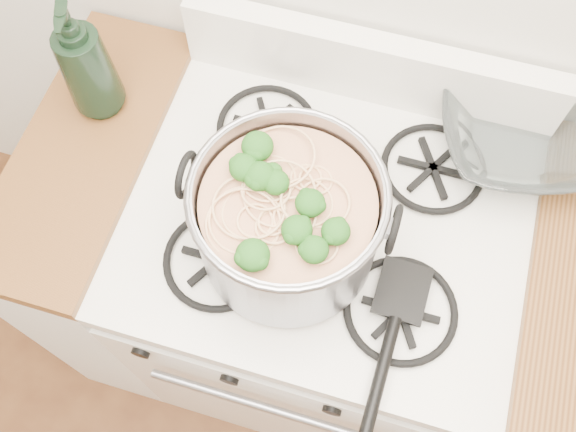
{
  "coord_description": "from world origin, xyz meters",
  "views": [
    {
      "loc": [
        0.07,
        0.74,
        2.01
      ],
      "look_at": [
        -0.05,
        1.17,
        1.05
      ],
      "focal_mm": 40.0,
      "sensor_mm": 36.0,
      "label": 1
    }
  ],
  "objects_px": {
    "spatula": "(403,289)",
    "stock_pot": "(288,222)",
    "glass_bowl": "(516,137)",
    "bottle": "(84,60)",
    "gas_range": "(318,294)"
  },
  "relations": [
    {
      "from": "spatula",
      "to": "bottle",
      "type": "height_order",
      "value": "bottle"
    },
    {
      "from": "glass_bowl",
      "to": "bottle",
      "type": "xyz_separation_m",
      "value": [
        -0.82,
        -0.14,
        0.12
      ]
    },
    {
      "from": "gas_range",
      "to": "stock_pot",
      "type": "height_order",
      "value": "stock_pot"
    },
    {
      "from": "stock_pot",
      "to": "spatula",
      "type": "relative_size",
      "value": 1.14
    },
    {
      "from": "bottle",
      "to": "spatula",
      "type": "bearing_deg",
      "value": -38.41
    },
    {
      "from": "gas_range",
      "to": "stock_pot",
      "type": "relative_size",
      "value": 2.62
    },
    {
      "from": "stock_pot",
      "to": "bottle",
      "type": "xyz_separation_m",
      "value": [
        -0.45,
        0.2,
        0.03
      ]
    },
    {
      "from": "bottle",
      "to": "stock_pot",
      "type": "bearing_deg",
      "value": -43.39
    },
    {
      "from": "stock_pot",
      "to": "gas_range",
      "type": "bearing_deg",
      "value": 58.2
    },
    {
      "from": "gas_range",
      "to": "bottle",
      "type": "height_order",
      "value": "bottle"
    },
    {
      "from": "bottle",
      "to": "glass_bowl",
      "type": "bearing_deg",
      "value": -10.05
    },
    {
      "from": "stock_pot",
      "to": "spatula",
      "type": "distance_m",
      "value": 0.24
    },
    {
      "from": "spatula",
      "to": "stock_pot",
      "type": "bearing_deg",
      "value": 174.37
    },
    {
      "from": "gas_range",
      "to": "spatula",
      "type": "relative_size",
      "value": 2.98
    },
    {
      "from": "glass_bowl",
      "to": "bottle",
      "type": "bearing_deg",
      "value": -170.14
    }
  ]
}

